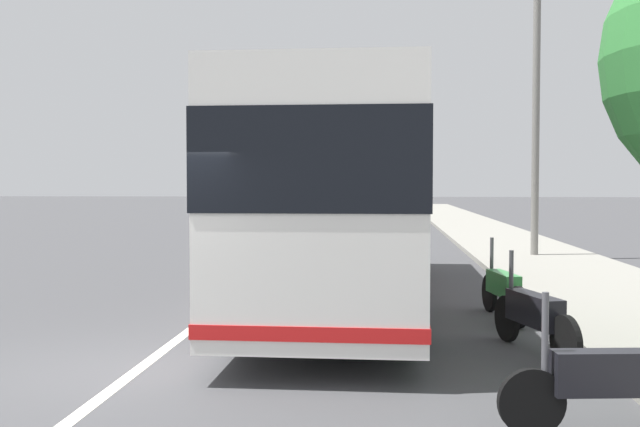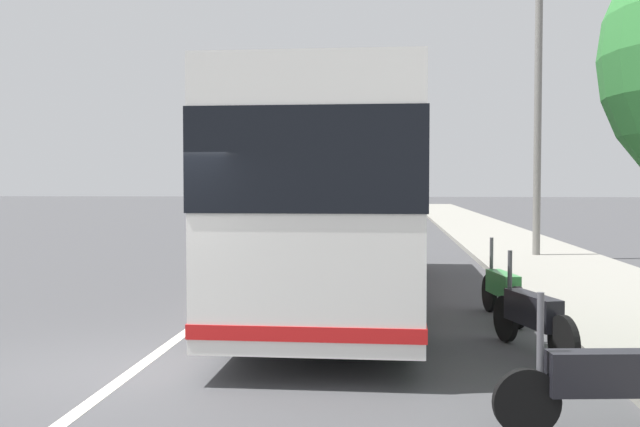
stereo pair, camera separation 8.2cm
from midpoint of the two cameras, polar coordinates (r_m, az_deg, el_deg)
name	(u,v)px [view 2 (the right image)]	position (r m, az deg, el deg)	size (l,w,h in m)	color
ground_plane	(132,372)	(9.07, -13.82, -11.62)	(220.00, 220.00, 0.00)	#424244
sidewalk_curb	(565,271)	(18.92, 18.26, -4.17)	(110.00, 3.60, 0.14)	gray
lane_divider_line	(270,271)	(18.67, -3.73, -4.35)	(110.00, 0.16, 0.01)	silver
coach_bus	(345,192)	(13.83, 2.12, 1.64)	(12.31, 2.72, 3.56)	silver
motorcycle_nearest_curb	(610,383)	(7.06, 21.50, -11.88)	(0.37, 2.04, 1.24)	black
motorcycle_far_end	(532,316)	(9.99, 16.06, -7.53)	(2.11, 0.69, 1.27)	black
motorcycle_by_tree	(503,290)	(12.38, 13.90, -5.65)	(2.06, 0.41, 1.26)	black
car_far_distant	(367,208)	(44.46, 3.66, 0.44)	(4.18, 2.06, 1.50)	red
car_side_street	(290,215)	(34.57, -2.26, -0.13)	(4.61, 2.14, 1.42)	gray
car_behind_bus	(292,210)	(39.93, -2.09, 0.25)	(4.16, 1.86, 1.55)	silver
utility_pole	(538,116)	(22.14, 16.33, 7.15)	(0.21, 0.21, 8.14)	slate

